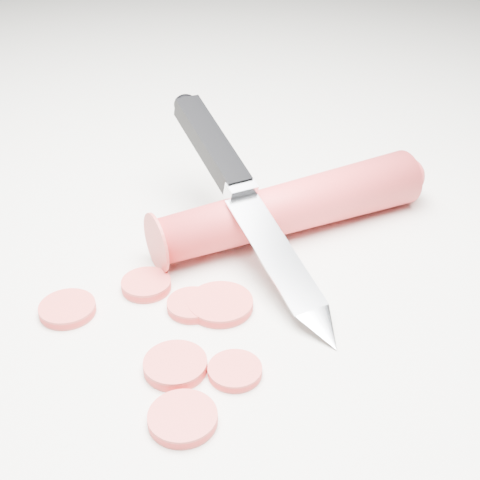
% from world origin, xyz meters
% --- Properties ---
extents(ground, '(2.40, 2.40, 0.00)m').
position_xyz_m(ground, '(0.00, 0.00, 0.00)').
color(ground, silver).
rests_on(ground, ground).
extents(carrot, '(0.17, 0.18, 0.04)m').
position_xyz_m(carrot, '(0.03, 0.07, 0.02)').
color(carrot, red).
rests_on(carrot, ground).
extents(carrot_slice_0, '(0.03, 0.03, 0.01)m').
position_xyz_m(carrot_slice_0, '(-0.07, -0.07, 0.00)').
color(carrot_slice_0, '#CB3A35').
rests_on(carrot_slice_0, ground).
extents(carrot_slice_1, '(0.03, 0.03, 0.01)m').
position_xyz_m(carrot_slice_1, '(-0.03, -0.03, 0.00)').
color(carrot_slice_1, '#CB3A35').
rests_on(carrot_slice_1, ground).
extents(carrot_slice_2, '(0.04, 0.04, 0.01)m').
position_xyz_m(carrot_slice_2, '(0.02, -0.04, 0.00)').
color(carrot_slice_2, '#CB3A35').
rests_on(carrot_slice_2, ground).
extents(carrot_slice_3, '(0.04, 0.04, 0.01)m').
position_xyz_m(carrot_slice_3, '(0.04, -0.13, 0.00)').
color(carrot_slice_3, '#CB3A35').
rests_on(carrot_slice_3, ground).
extents(carrot_slice_4, '(0.03, 0.03, 0.01)m').
position_xyz_m(carrot_slice_4, '(0.00, -0.04, 0.00)').
color(carrot_slice_4, '#CB3A35').
rests_on(carrot_slice_4, ground).
extents(carrot_slice_5, '(0.03, 0.03, 0.01)m').
position_xyz_m(carrot_slice_5, '(-0.03, 0.03, 0.00)').
color(carrot_slice_5, '#CB3A35').
rests_on(carrot_slice_5, ground).
extents(carrot_slice_6, '(0.04, 0.04, 0.01)m').
position_xyz_m(carrot_slice_6, '(0.02, -0.10, 0.00)').
color(carrot_slice_6, '#CB3A35').
rests_on(carrot_slice_6, ground).
extents(carrot_slice_7, '(0.03, 0.03, 0.01)m').
position_xyz_m(carrot_slice_7, '(0.05, -0.09, 0.00)').
color(carrot_slice_7, '#CB3A35').
rests_on(carrot_slice_7, ground).
extents(kitchen_knife, '(0.19, 0.17, 0.08)m').
position_xyz_m(kitchen_knife, '(0.01, 0.03, 0.04)').
color(kitchen_knife, silver).
rests_on(kitchen_knife, ground).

